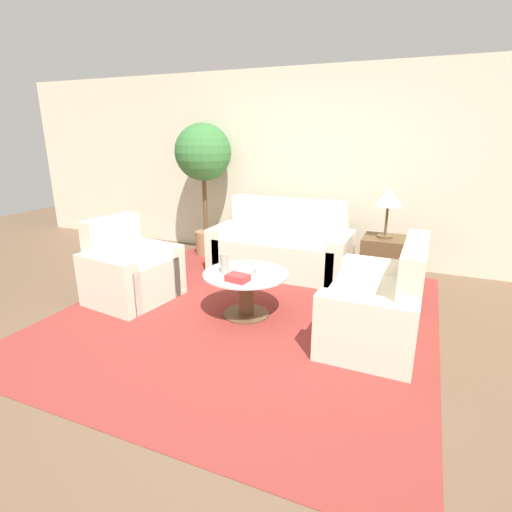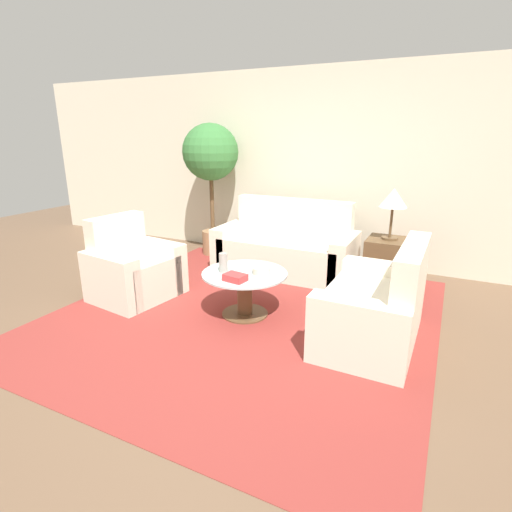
% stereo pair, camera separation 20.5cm
% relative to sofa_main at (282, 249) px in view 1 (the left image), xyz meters
% --- Properties ---
extents(ground_plane, '(14.00, 14.00, 0.00)m').
position_rel_sofa_main_xyz_m(ground_plane, '(0.13, -2.13, -0.30)').
color(ground_plane, brown).
extents(wall_back, '(10.00, 0.06, 2.60)m').
position_rel_sofa_main_xyz_m(wall_back, '(0.13, 0.72, 1.00)').
color(wall_back, beige).
rests_on(wall_back, ground_plane).
extents(rug, '(3.58, 3.71, 0.01)m').
position_rel_sofa_main_xyz_m(rug, '(0.13, -1.43, -0.30)').
color(rug, maroon).
rests_on(rug, ground_plane).
extents(sofa_main, '(1.78, 0.80, 0.93)m').
position_rel_sofa_main_xyz_m(sofa_main, '(0.00, 0.00, 0.00)').
color(sofa_main, beige).
rests_on(sofa_main, ground_plane).
extents(armchair, '(0.84, 0.96, 0.89)m').
position_rel_sofa_main_xyz_m(armchair, '(-1.22, -1.54, -0.01)').
color(armchair, beige).
rests_on(armchair, ground_plane).
extents(loveseat, '(0.78, 1.23, 0.91)m').
position_rel_sofa_main_xyz_m(loveseat, '(1.42, -1.40, -0.00)').
color(loveseat, beige).
rests_on(loveseat, ground_plane).
extents(coffee_table, '(0.84, 0.84, 0.45)m').
position_rel_sofa_main_xyz_m(coffee_table, '(0.13, -1.43, -0.01)').
color(coffee_table, brown).
rests_on(coffee_table, ground_plane).
extents(side_table, '(0.48, 0.48, 0.60)m').
position_rel_sofa_main_xyz_m(side_table, '(1.28, -0.06, -0.00)').
color(side_table, brown).
rests_on(side_table, ground_plane).
extents(table_lamp, '(0.31, 0.31, 0.58)m').
position_rel_sofa_main_xyz_m(table_lamp, '(1.28, -0.06, 0.75)').
color(table_lamp, brown).
rests_on(table_lamp, side_table).
extents(potted_plant, '(0.79, 0.79, 1.89)m').
position_rel_sofa_main_xyz_m(potted_plant, '(-1.28, 0.24, 1.10)').
color(potted_plant, '#93704C').
rests_on(potted_plant, ground_plane).
extents(vase, '(0.08, 0.08, 0.19)m').
position_rel_sofa_main_xyz_m(vase, '(-0.06, -1.51, 0.25)').
color(vase, '#9E998E').
rests_on(vase, coffee_table).
extents(bowl, '(0.18, 0.18, 0.06)m').
position_rel_sofa_main_xyz_m(bowl, '(0.29, -1.39, 0.18)').
color(bowl, beige).
rests_on(bowl, coffee_table).
extents(book_stack, '(0.22, 0.17, 0.06)m').
position_rel_sofa_main_xyz_m(book_stack, '(0.16, -1.67, 0.18)').
color(book_stack, '#BC3333').
rests_on(book_stack, coffee_table).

